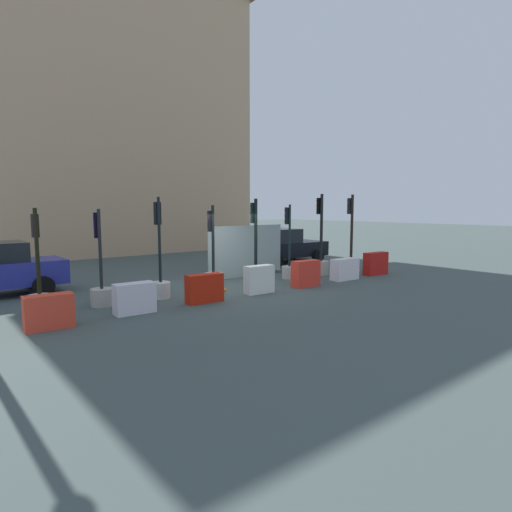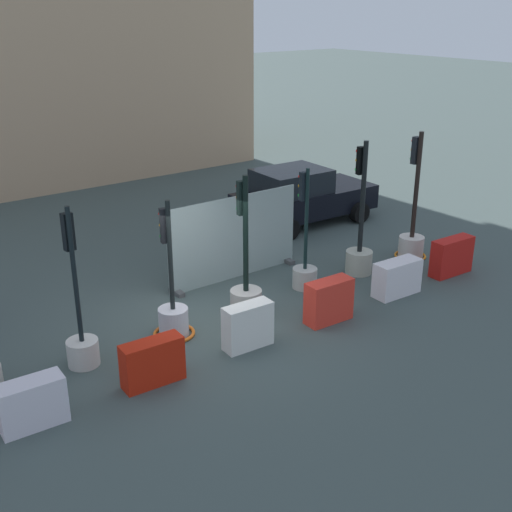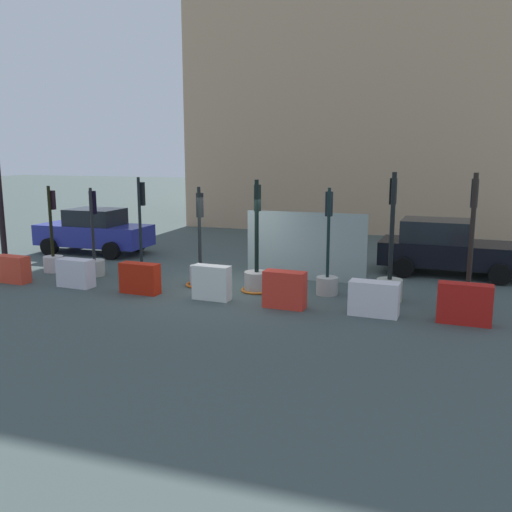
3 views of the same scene
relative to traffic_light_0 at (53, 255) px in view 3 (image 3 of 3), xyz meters
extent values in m
plane|color=#414E4C|center=(6.02, -0.27, -0.53)|extent=(120.00, 120.00, 0.00)
cylinder|color=silver|center=(0.00, -0.01, -0.28)|extent=(0.61, 0.61, 0.50)
cylinder|color=black|center=(0.00, -0.01, 1.08)|extent=(0.10, 0.10, 2.21)
cube|color=black|center=(0.01, 0.12, 1.73)|extent=(0.16, 0.17, 0.59)
sphere|color=red|center=(0.02, 0.21, 1.93)|extent=(0.10, 0.10, 0.10)
sphere|color=orange|center=(0.02, 0.21, 1.73)|extent=(0.10, 0.10, 0.10)
sphere|color=green|center=(0.02, 0.21, 1.54)|extent=(0.10, 0.10, 0.10)
cylinder|color=#AFABA3|center=(1.56, -0.06, -0.29)|extent=(0.62, 0.62, 0.48)
cylinder|color=black|center=(1.56, -0.06, 1.06)|extent=(0.09, 0.09, 2.20)
cube|color=black|center=(1.54, 0.05, 1.71)|extent=(0.18, 0.17, 0.70)
sphere|color=red|center=(1.52, 0.14, 1.94)|extent=(0.10, 0.10, 0.10)
sphere|color=orange|center=(1.52, 0.14, 1.71)|extent=(0.10, 0.10, 0.10)
sphere|color=green|center=(1.52, 0.14, 1.47)|extent=(0.10, 0.10, 0.10)
cylinder|color=silver|center=(3.28, -0.18, -0.28)|extent=(0.58, 0.58, 0.49)
cylinder|color=black|center=(3.28, -0.18, 1.23)|extent=(0.09, 0.09, 2.54)
cube|color=black|center=(3.29, -0.07, 2.02)|extent=(0.20, 0.16, 0.67)
sphere|color=red|center=(3.30, 0.02, 2.24)|extent=(0.11, 0.11, 0.11)
sphere|color=orange|center=(3.30, 0.02, 2.02)|extent=(0.11, 0.11, 0.11)
sphere|color=green|center=(3.30, 0.02, 1.79)|extent=(0.11, 0.11, 0.11)
cylinder|color=silver|center=(5.17, -0.19, -0.24)|extent=(0.59, 0.59, 0.58)
cylinder|color=black|center=(5.17, -0.19, 1.16)|extent=(0.10, 0.10, 2.21)
cube|color=black|center=(5.14, -0.08, 1.75)|extent=(0.18, 0.16, 0.68)
sphere|color=red|center=(5.12, 0.00, 1.98)|extent=(0.10, 0.10, 0.10)
sphere|color=orange|center=(5.12, 0.00, 1.75)|extent=(0.10, 0.10, 0.10)
sphere|color=green|center=(5.12, 0.00, 1.52)|extent=(0.10, 0.10, 0.10)
torus|color=orange|center=(5.17, -0.19, -0.49)|extent=(0.84, 0.84, 0.07)
cylinder|color=#B8B2A8|center=(6.88, -0.28, -0.26)|extent=(0.67, 0.67, 0.54)
cylinder|color=black|center=(6.88, -0.28, 1.25)|extent=(0.11, 0.11, 2.48)
cube|color=black|center=(6.86, -0.15, 2.00)|extent=(0.16, 0.16, 0.71)
sphere|color=red|center=(6.85, -0.07, 2.24)|extent=(0.09, 0.09, 0.09)
sphere|color=orange|center=(6.85, -0.07, 2.00)|extent=(0.09, 0.09, 0.09)
sphere|color=green|center=(6.85, -0.07, 1.77)|extent=(0.09, 0.09, 0.09)
torus|color=orange|center=(6.88, -0.28, -0.49)|extent=(0.85, 0.85, 0.07)
cylinder|color=#B2AFA6|center=(8.77, 0.00, -0.29)|extent=(0.57, 0.57, 0.47)
cylinder|color=black|center=(8.77, 0.00, 1.13)|extent=(0.08, 0.08, 2.36)
cube|color=black|center=(8.75, 0.11, 1.88)|extent=(0.18, 0.17, 0.64)
sphere|color=red|center=(8.73, 0.19, 2.09)|extent=(0.10, 0.10, 0.10)
sphere|color=orange|center=(8.73, 0.19, 1.88)|extent=(0.10, 0.10, 0.10)
sphere|color=green|center=(8.73, 0.19, 1.66)|extent=(0.10, 0.10, 0.10)
cylinder|color=#B1B09E|center=(10.39, -0.14, -0.24)|extent=(0.65, 0.65, 0.57)
cylinder|color=black|center=(10.39, -0.14, 1.38)|extent=(0.12, 0.12, 2.69)
cube|color=black|center=(10.37, -0.01, 2.25)|extent=(0.17, 0.17, 0.65)
sphere|color=red|center=(10.35, 0.07, 2.47)|extent=(0.09, 0.09, 0.09)
sphere|color=orange|center=(10.35, 0.07, 2.25)|extent=(0.09, 0.09, 0.09)
sphere|color=green|center=(10.35, 0.07, 2.03)|extent=(0.09, 0.09, 0.09)
cylinder|color=silver|center=(12.25, -0.19, -0.25)|extent=(0.65, 0.65, 0.55)
cylinder|color=black|center=(12.25, -0.19, 1.38)|extent=(0.12, 0.12, 2.71)
cube|color=black|center=(12.25, -0.06, 2.25)|extent=(0.16, 0.15, 0.68)
sphere|color=red|center=(12.25, 0.03, 2.48)|extent=(0.10, 0.10, 0.10)
sphere|color=orange|center=(12.25, 0.03, 2.25)|extent=(0.10, 0.10, 0.10)
sphere|color=green|center=(12.25, 0.03, 2.02)|extent=(0.10, 0.10, 0.10)
torus|color=orange|center=(12.25, -0.19, -0.50)|extent=(0.82, 0.82, 0.05)
cube|color=red|center=(-0.16, -1.59, -0.14)|extent=(1.05, 0.46, 0.78)
cube|color=silver|center=(1.91, -1.45, -0.13)|extent=(1.05, 0.48, 0.79)
cube|color=red|center=(3.99, -1.50, -0.12)|extent=(1.11, 0.43, 0.82)
cube|color=white|center=(6.07, -1.46, -0.08)|extent=(0.99, 0.41, 0.89)
cube|color=red|center=(8.04, -1.59, -0.07)|extent=(1.04, 0.46, 0.91)
cube|color=white|center=(10.18, -1.54, -0.13)|extent=(1.15, 0.51, 0.80)
cube|color=red|center=(12.14, -1.53, -0.07)|extent=(1.17, 0.43, 0.91)
cube|color=navy|center=(-0.72, 3.20, 0.16)|extent=(4.26, 1.67, 0.76)
cube|color=black|center=(-0.62, 3.20, 0.84)|extent=(1.90, 1.47, 0.59)
cylinder|color=black|center=(0.60, 4.09, -0.21)|extent=(0.63, 0.28, 0.63)
cylinder|color=black|center=(0.60, 2.31, -0.21)|extent=(0.63, 0.28, 0.63)
cylinder|color=black|center=(-2.04, 4.09, -0.21)|extent=(0.63, 0.28, 0.63)
cylinder|color=black|center=(-2.04, 2.31, -0.21)|extent=(0.63, 0.28, 0.63)
cube|color=black|center=(11.92, 3.64, 0.13)|extent=(4.37, 1.97, 0.71)
cube|color=black|center=(11.40, 3.66, 0.82)|extent=(2.08, 1.67, 0.67)
cylinder|color=black|center=(13.29, 4.55, -0.22)|extent=(0.62, 0.30, 0.61)
cylinder|color=black|center=(13.22, 2.63, -0.22)|extent=(0.62, 0.30, 0.61)
cylinder|color=black|center=(10.63, 4.65, -0.22)|extent=(0.62, 0.30, 0.61)
cylinder|color=black|center=(10.55, 2.74, -0.22)|extent=(0.62, 0.30, 0.61)
cube|color=tan|center=(7.42, 15.14, 7.49)|extent=(16.38, 8.03, 16.04)
cube|color=#93A7A2|center=(7.81, 1.46, 0.48)|extent=(3.59, 0.04, 2.02)
cube|color=#4C4C4C|center=(6.19, 1.46, -0.48)|extent=(0.16, 0.50, 0.10)
cube|color=#4C4C4C|center=(9.42, 1.46, -0.48)|extent=(0.16, 0.50, 0.10)
camera|label=1|loc=(-2.44, -11.79, 2.19)|focal=29.90mm
camera|label=2|loc=(-0.41, -10.33, 5.68)|focal=45.46mm
camera|label=3|loc=(11.54, -14.03, 3.22)|focal=38.49mm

